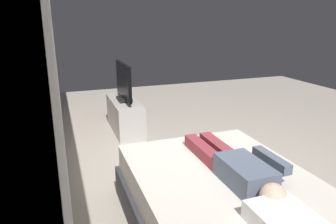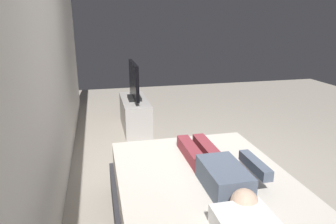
% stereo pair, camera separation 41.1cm
% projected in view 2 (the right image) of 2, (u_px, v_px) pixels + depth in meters
% --- Properties ---
extents(ground_plane, '(10.00, 10.00, 0.00)m').
position_uv_depth(ground_plane, '(215.00, 180.00, 3.46)').
color(ground_plane, '#ADA393').
extents(back_wall, '(6.40, 0.10, 2.80)m').
position_uv_depth(back_wall, '(50.00, 54.00, 3.06)').
color(back_wall, silver).
rests_on(back_wall, ground).
extents(bed, '(1.99, 1.44, 0.54)m').
position_uv_depth(bed, '(208.00, 214.00, 2.44)').
color(bed, '#333338').
rests_on(bed, ground).
extents(person, '(1.26, 0.46, 0.18)m').
position_uv_depth(person, '(219.00, 170.00, 2.38)').
color(person, slate).
rests_on(person, bed).
extents(remote, '(0.15, 0.04, 0.02)m').
position_uv_depth(remote, '(256.00, 164.00, 2.63)').
color(remote, black).
rests_on(remote, bed).
extents(tv_stand, '(1.10, 0.40, 0.50)m').
position_uv_depth(tv_stand, '(135.00, 114.00, 4.99)').
color(tv_stand, '#B7B2AD').
rests_on(tv_stand, ground).
extents(tv, '(0.88, 0.20, 0.59)m').
position_uv_depth(tv, '(134.00, 82.00, 4.83)').
color(tv, black).
rests_on(tv, tv_stand).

